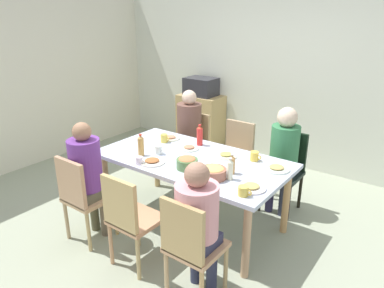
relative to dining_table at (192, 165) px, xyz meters
name	(u,v)px	position (x,y,z in m)	size (l,w,h in m)	color
ground_plane	(192,221)	(0.00, 0.00, -0.68)	(6.84, 6.84, 0.00)	#969F87
wall_back	(283,75)	(0.00, 2.19, 0.62)	(5.94, 0.12, 2.60)	silver
wall_left	(28,76)	(-2.91, 0.00, 0.62)	(0.12, 4.49, 2.60)	silver
dining_table	(192,165)	(0.00, 0.00, 0.00)	(1.95, 1.03, 0.76)	silver
chair_0	(190,244)	(0.65, -0.90, -0.17)	(0.40, 0.40, 0.90)	tan
person_0	(198,217)	(0.65, -0.81, 0.02)	(0.33, 0.33, 1.15)	#292D47
chair_1	(82,195)	(-0.65, -0.90, -0.17)	(0.40, 0.40, 0.90)	tan
person_1	(87,171)	(-0.65, -0.81, 0.04)	(0.30, 0.30, 1.21)	brown
chair_2	(130,216)	(0.00, -0.90, -0.17)	(0.40, 0.40, 0.90)	tan
chair_3	(285,166)	(0.65, 0.90, -0.17)	(0.40, 0.40, 0.90)	black
person_3	(284,150)	(0.65, 0.81, 0.05)	(0.31, 0.31, 1.22)	#343A51
chair_4	(193,143)	(-0.65, 0.90, -0.17)	(0.40, 0.40, 0.90)	tan
person_4	(189,128)	(-0.65, 0.81, 0.06)	(0.31, 0.31, 1.24)	brown
chair_5	(235,154)	(0.00, 0.90, -0.17)	(0.40, 0.40, 0.90)	tan
plate_0	(171,138)	(-0.54, 0.31, 0.09)	(0.21, 0.21, 0.04)	silver
plate_1	(152,161)	(-0.24, -0.34, 0.09)	(0.26, 0.26, 0.04)	silver
plate_2	(251,187)	(0.80, -0.25, 0.09)	(0.25, 0.25, 0.04)	silver
plate_3	(277,168)	(0.81, 0.24, 0.09)	(0.25, 0.25, 0.04)	white
plate_4	(226,155)	(0.26, 0.24, 0.09)	(0.23, 0.23, 0.04)	silver
plate_5	(189,148)	(-0.17, 0.18, 0.09)	(0.21, 0.21, 0.04)	silver
bowl_0	(213,172)	(0.43, -0.26, 0.13)	(0.23, 0.23, 0.11)	#985C47
bowl_1	(187,163)	(0.12, -0.24, 0.13)	(0.20, 0.20, 0.12)	#517844
cup_0	(193,170)	(0.25, -0.31, 0.12)	(0.12, 0.08, 0.10)	#DDCB43
cup_1	(140,161)	(-0.31, -0.44, 0.11)	(0.11, 0.07, 0.08)	white
cup_2	(164,138)	(-0.53, 0.18, 0.12)	(0.12, 0.08, 0.10)	#DCC54E
cup_3	(207,167)	(0.30, -0.18, 0.12)	(0.11, 0.08, 0.08)	white
cup_4	(159,150)	(-0.34, -0.13, 0.12)	(0.11, 0.08, 0.09)	white
cup_5	(255,156)	(0.55, 0.31, 0.12)	(0.12, 0.08, 0.09)	yellow
cup_6	(243,191)	(0.81, -0.39, 0.12)	(0.12, 0.09, 0.08)	#DBC54F
bottle_0	(200,135)	(-0.15, 0.35, 0.19)	(0.07, 0.07, 0.24)	red
bottle_1	(141,146)	(-0.46, -0.26, 0.19)	(0.06, 0.06, 0.23)	tan
bottle_2	(232,164)	(0.52, -0.08, 0.17)	(0.06, 0.06, 0.19)	tan
bottle_3	(230,169)	(0.57, -0.20, 0.17)	(0.05, 0.05, 0.21)	silver
side_cabinet	(201,122)	(-1.22, 1.89, -0.23)	(0.70, 0.44, 0.90)	tan
microwave	(201,87)	(-1.22, 1.89, 0.36)	(0.48, 0.36, 0.28)	#2A2A32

